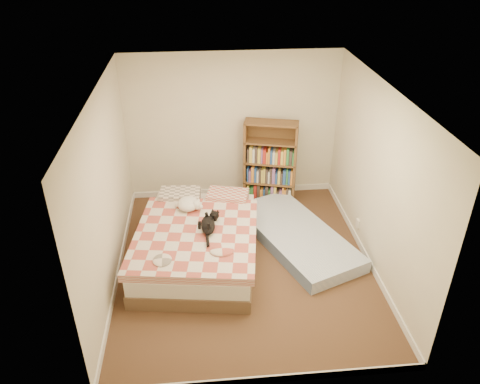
{
  "coord_description": "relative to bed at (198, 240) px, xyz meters",
  "views": [
    {
      "loc": [
        -0.56,
        -5.19,
        4.18
      ],
      "look_at": [
        -0.04,
        0.3,
        1.0
      ],
      "focal_mm": 35.0,
      "sensor_mm": 36.0,
      "label": 1
    }
  ],
  "objects": [
    {
      "name": "room",
      "position": [
        0.64,
        -0.24,
        0.93
      ],
      "size": [
        3.51,
        4.01,
        2.51
      ],
      "color": "#4F3321",
      "rests_on": "ground"
    },
    {
      "name": "bookshelf",
      "position": [
        1.24,
        1.49,
        0.27
      ],
      "size": [
        0.94,
        0.5,
        1.44
      ],
      "rotation": [
        0.0,
        0.0,
        -0.25
      ],
      "color": "#542F1C",
      "rests_on": "room"
    },
    {
      "name": "white_dog",
      "position": [
        -0.11,
        0.42,
        0.35
      ],
      "size": [
        0.4,
        0.42,
        0.17
      ],
      "rotation": [
        0.0,
        0.0,
        0.28
      ],
      "color": "white",
      "rests_on": "bed"
    },
    {
      "name": "bed",
      "position": [
        0.0,
        0.0,
        0.0
      ],
      "size": [
        1.88,
        2.43,
        0.6
      ],
      "rotation": [
        0.0,
        0.0,
        -0.14
      ],
      "color": "brown",
      "rests_on": "room"
    },
    {
      "name": "black_cat",
      "position": [
        0.15,
        -0.1,
        0.34
      ],
      "size": [
        0.36,
        0.73,
        0.16
      ],
      "rotation": [
        0.0,
        0.0,
        -0.42
      ],
      "color": "black",
      "rests_on": "bed"
    },
    {
      "name": "floor_mattress",
      "position": [
        1.47,
        0.21,
        -0.17
      ],
      "size": [
        1.74,
        2.4,
        0.2
      ],
      "primitive_type": "cube",
      "rotation": [
        0.0,
        0.0,
        0.39
      ],
      "color": "#657FA9",
      "rests_on": "room"
    }
  ]
}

